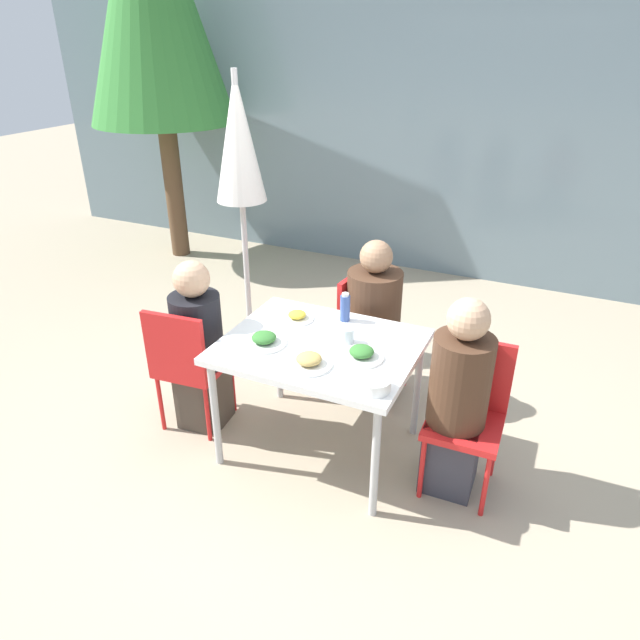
% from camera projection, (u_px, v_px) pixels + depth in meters
% --- Properties ---
extents(ground_plane, '(24.00, 24.00, 0.00)m').
position_uv_depth(ground_plane, '(320.00, 447.00, 3.58)').
color(ground_plane, tan).
extents(building_facade, '(10.00, 0.20, 3.00)m').
position_uv_depth(building_facade, '(461.00, 126.00, 5.53)').
color(building_facade, slate).
rests_on(building_facade, ground).
extents(dining_table, '(1.10, 0.89, 0.75)m').
position_uv_depth(dining_table, '(320.00, 353.00, 3.27)').
color(dining_table, white).
rests_on(dining_table, ground).
extents(chair_left, '(0.44, 0.44, 0.87)m').
position_uv_depth(chair_left, '(186.00, 360.00, 3.54)').
color(chair_left, red).
rests_on(chair_left, ground).
extents(person_left, '(0.31, 0.31, 1.14)m').
position_uv_depth(person_left, '(199.00, 350.00, 3.57)').
color(person_left, '#473D33').
rests_on(person_left, ground).
extents(chair_right, '(0.41, 0.41, 0.87)m').
position_uv_depth(chair_right, '(468.00, 405.00, 3.12)').
color(chair_right, red).
rests_on(chair_right, ground).
extents(person_right, '(0.32, 0.32, 1.17)m').
position_uv_depth(person_right, '(457.00, 403.00, 3.04)').
color(person_right, '#383842').
rests_on(person_right, ground).
extents(chair_far, '(0.44, 0.44, 0.87)m').
position_uv_depth(chair_far, '(366.00, 325.00, 3.96)').
color(chair_far, red).
rests_on(chair_far, ground).
extents(person_far, '(0.37, 0.37, 1.15)m').
position_uv_depth(person_far, '(373.00, 327.00, 3.87)').
color(person_far, '#473D33').
rests_on(person_far, ground).
extents(closed_umbrella, '(0.37, 0.37, 2.11)m').
position_uv_depth(closed_umbrella, '(239.00, 152.00, 4.05)').
color(closed_umbrella, '#333333').
rests_on(closed_umbrella, ground).
extents(plate_0, '(0.25, 0.25, 0.07)m').
position_uv_depth(plate_0, '(309.00, 361.00, 3.02)').
color(plate_0, white).
rests_on(plate_0, dining_table).
extents(plate_1, '(0.25, 0.25, 0.07)m').
position_uv_depth(plate_1, '(264.00, 340.00, 3.23)').
color(plate_1, white).
rests_on(plate_1, dining_table).
extents(plate_2, '(0.25, 0.25, 0.07)m').
position_uv_depth(plate_2, '(361.00, 354.00, 3.09)').
color(plate_2, white).
rests_on(plate_2, dining_table).
extents(plate_3, '(0.20, 0.20, 0.06)m').
position_uv_depth(plate_3, '(297.00, 317.00, 3.50)').
color(plate_3, white).
rests_on(plate_3, dining_table).
extents(bottle, '(0.06, 0.06, 0.18)m').
position_uv_depth(bottle, '(345.00, 308.00, 3.46)').
color(bottle, '#334C8E').
rests_on(bottle, dining_table).
extents(drinking_cup, '(0.08, 0.08, 0.09)m').
position_uv_depth(drinking_cup, '(347.00, 335.00, 3.23)').
color(drinking_cup, silver).
rests_on(drinking_cup, dining_table).
extents(salad_bowl, '(0.16, 0.16, 0.06)m').
position_uv_depth(salad_bowl, '(375.00, 384.00, 2.81)').
color(salad_bowl, white).
rests_on(salad_bowl, dining_table).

